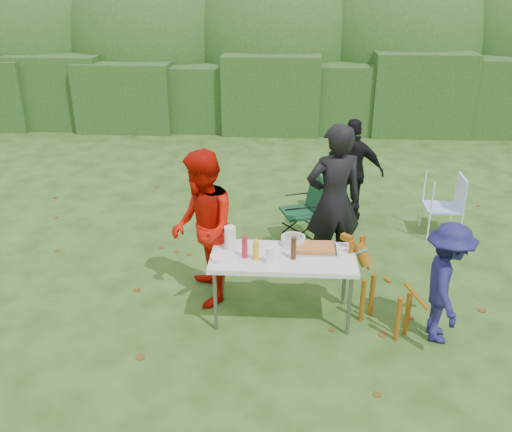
# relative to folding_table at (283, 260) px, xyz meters

# --- Properties ---
(ground) EXTENTS (80.00, 80.00, 0.00)m
(ground) POSITION_rel_folding_table_xyz_m (-0.40, -0.15, -0.69)
(ground) COLOR #1E4211
(hedge_row) EXTENTS (22.00, 1.40, 1.70)m
(hedge_row) POSITION_rel_folding_table_xyz_m (-0.40, 7.85, 0.16)
(hedge_row) COLOR #23471C
(hedge_row) RESTS_ON ground
(shrub_backdrop) EXTENTS (20.00, 2.60, 3.20)m
(shrub_backdrop) POSITION_rel_folding_table_xyz_m (-0.40, 9.45, 0.91)
(shrub_backdrop) COLOR #3D6628
(shrub_backdrop) RESTS_ON ground
(folding_table) EXTENTS (1.50, 0.70, 0.74)m
(folding_table) POSITION_rel_folding_table_xyz_m (0.00, 0.00, 0.00)
(folding_table) COLOR silver
(folding_table) RESTS_ON ground
(person_cook) EXTENTS (0.79, 0.62, 1.89)m
(person_cook) POSITION_rel_folding_table_xyz_m (0.58, 1.02, 0.26)
(person_cook) COLOR black
(person_cook) RESTS_ON ground
(person_red_jacket) EXTENTS (0.85, 0.99, 1.75)m
(person_red_jacket) POSITION_rel_folding_table_xyz_m (-0.88, 0.31, 0.19)
(person_red_jacket) COLOR #BC0F04
(person_red_jacket) RESTS_ON ground
(person_black_puffy) EXTENTS (0.97, 0.55, 1.55)m
(person_black_puffy) POSITION_rel_folding_table_xyz_m (0.96, 2.58, 0.09)
(person_black_puffy) COLOR black
(person_black_puffy) RESTS_ON ground
(child) EXTENTS (0.56, 0.86, 1.27)m
(child) POSITION_rel_folding_table_xyz_m (1.60, -0.28, -0.05)
(child) COLOR #19184F
(child) RESTS_ON ground
(dog) EXTENTS (0.89, 0.90, 0.86)m
(dog) POSITION_rel_folding_table_xyz_m (1.06, -0.13, -0.26)
(dog) COLOR brown
(dog) RESTS_ON ground
(camping_chair) EXTENTS (0.74, 0.74, 0.93)m
(camping_chair) POSITION_rel_folding_table_xyz_m (0.23, 1.90, -0.22)
(camping_chair) COLOR #113D21
(camping_chair) RESTS_ON ground
(lawn_chair) EXTENTS (0.53, 0.53, 0.88)m
(lawn_chair) POSITION_rel_folding_table_xyz_m (2.21, 2.20, -0.25)
(lawn_chair) COLOR #416DD6
(lawn_chair) RESTS_ON ground
(food_tray) EXTENTS (0.45, 0.30, 0.02)m
(food_tray) POSITION_rel_folding_table_xyz_m (0.33, 0.14, 0.06)
(food_tray) COLOR #B7B7BA
(food_tray) RESTS_ON folding_table
(focaccia_bread) EXTENTS (0.40, 0.26, 0.04)m
(focaccia_bread) POSITION_rel_folding_table_xyz_m (0.33, 0.14, 0.09)
(focaccia_bread) COLOR #C27133
(focaccia_bread) RESTS_ON food_tray
(mustard_bottle) EXTENTS (0.06, 0.06, 0.20)m
(mustard_bottle) POSITION_rel_folding_table_xyz_m (-0.27, -0.10, 0.15)
(mustard_bottle) COLOR #F6AA15
(mustard_bottle) RESTS_ON folding_table
(ketchup_bottle) EXTENTS (0.06, 0.06, 0.22)m
(ketchup_bottle) POSITION_rel_folding_table_xyz_m (-0.39, -0.06, 0.16)
(ketchup_bottle) COLOR #A91831
(ketchup_bottle) RESTS_ON folding_table
(beer_bottle) EXTENTS (0.06, 0.06, 0.24)m
(beer_bottle) POSITION_rel_folding_table_xyz_m (0.10, -0.06, 0.17)
(beer_bottle) COLOR #47230F
(beer_bottle) RESTS_ON folding_table
(paper_towel_roll) EXTENTS (0.12, 0.12, 0.26)m
(paper_towel_roll) POSITION_rel_folding_table_xyz_m (-0.56, 0.11, 0.18)
(paper_towel_roll) COLOR white
(paper_towel_roll) RESTS_ON folding_table
(cup_stack) EXTENTS (0.08, 0.08, 0.18)m
(cup_stack) POSITION_rel_folding_table_xyz_m (-0.13, -0.17, 0.14)
(cup_stack) COLOR white
(cup_stack) RESTS_ON folding_table
(pasta_bowl) EXTENTS (0.26, 0.26, 0.10)m
(pasta_bowl) POSITION_rel_folding_table_xyz_m (0.10, 0.25, 0.10)
(pasta_bowl) COLOR silver
(pasta_bowl) RESTS_ON folding_table
(plate_stack) EXTENTS (0.24, 0.24, 0.05)m
(plate_stack) POSITION_rel_folding_table_xyz_m (-0.62, -0.12, 0.08)
(plate_stack) COLOR white
(plate_stack) RESTS_ON folding_table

